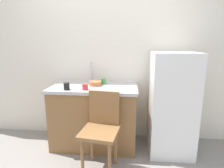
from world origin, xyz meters
TOP-DOWN VIEW (x-y plane):
  - back_wall at (0.00, 1.00)m, footprint 4.80×0.10m
  - cabinet_base at (-0.08, 0.65)m, footprint 1.13×0.60m
  - countertop at (-0.08, 0.65)m, footprint 1.17×0.64m
  - faucet at (-0.16, 0.90)m, footprint 0.02×0.02m
  - refrigerator at (0.95, 0.63)m, footprint 0.55×0.64m
  - chair at (0.09, 0.16)m, footprint 0.45×0.45m
  - terracotta_bowl at (-0.07, 0.71)m, footprint 0.17×0.17m
  - cup_green at (0.03, 0.81)m, footprint 0.07×0.07m
  - cup_red at (-0.16, 0.46)m, footprint 0.07×0.07m
  - cup_black at (-0.39, 0.43)m, footprint 0.07×0.07m

SIDE VIEW (x-z plane):
  - cabinet_base at x=-0.08m, z-range 0.00..0.81m
  - chair at x=0.09m, z-range 0.05..0.94m
  - refrigerator at x=0.95m, z-range 0.00..1.32m
  - countertop at x=-0.08m, z-range 0.81..0.85m
  - terracotta_bowl at x=-0.07m, z-range 0.85..0.91m
  - cup_red at x=-0.16m, z-range 0.85..0.92m
  - cup_green at x=0.03m, z-range 0.85..0.93m
  - cup_black at x=-0.39m, z-range 0.85..0.94m
  - faucet at x=-0.16m, z-range 0.85..1.15m
  - back_wall at x=0.00m, z-range 0.00..2.56m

